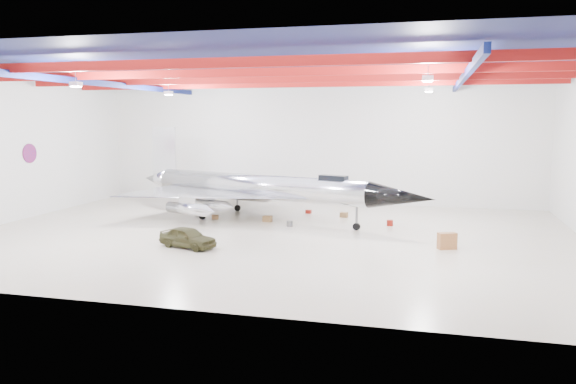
# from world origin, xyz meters

# --- Properties ---
(floor) EXTENTS (40.00, 40.00, 0.00)m
(floor) POSITION_xyz_m (0.00, 0.00, 0.00)
(floor) COLOR beige
(floor) RESTS_ON ground
(wall_back) EXTENTS (40.00, 0.00, 40.00)m
(wall_back) POSITION_xyz_m (0.00, 15.00, 5.50)
(wall_back) COLOR silver
(wall_back) RESTS_ON floor
(wall_left) EXTENTS (0.00, 30.00, 30.00)m
(wall_left) POSITION_xyz_m (-20.00, 0.00, 5.50)
(wall_left) COLOR silver
(wall_left) RESTS_ON floor
(ceiling) EXTENTS (40.00, 40.00, 0.00)m
(ceiling) POSITION_xyz_m (0.00, 0.00, 11.00)
(ceiling) COLOR #0A0F38
(ceiling) RESTS_ON wall_back
(ceiling_structure) EXTENTS (39.50, 29.50, 1.08)m
(ceiling_structure) POSITION_xyz_m (0.00, 0.00, 10.32)
(ceiling_structure) COLOR maroon
(ceiling_structure) RESTS_ON ceiling
(wall_roundel) EXTENTS (0.10, 1.50, 1.50)m
(wall_roundel) POSITION_xyz_m (-19.94, 2.00, 5.00)
(wall_roundel) COLOR #B21414
(wall_roundel) RESTS_ON wall_left
(jet_aircraft) EXTENTS (24.96, 18.17, 6.97)m
(jet_aircraft) POSITION_xyz_m (-2.46, 5.34, 2.29)
(jet_aircraft) COLOR silver
(jet_aircraft) RESTS_ON floor
(jeep) EXTENTS (3.95, 2.51, 1.25)m
(jeep) POSITION_xyz_m (-3.72, -4.76, 0.63)
(jeep) COLOR #3A381D
(jeep) RESTS_ON floor
(desk) EXTENTS (1.20, 0.92, 0.98)m
(desk) POSITION_xyz_m (11.37, -1.34, 0.49)
(desk) COLOR brown
(desk) RESTS_ON floor
(crate_ply) EXTENTS (0.55, 0.48, 0.34)m
(crate_ply) POSITION_xyz_m (-5.65, 4.54, 0.17)
(crate_ply) COLOR olive
(crate_ply) RESTS_ON floor
(toolbox_red) EXTENTS (0.48, 0.41, 0.30)m
(toolbox_red) POSITION_xyz_m (0.75, 8.86, 0.15)
(toolbox_red) COLOR maroon
(toolbox_red) RESTS_ON floor
(engine_drum) EXTENTS (0.57, 0.57, 0.40)m
(engine_drum) POSITION_xyz_m (0.60, 3.15, 0.20)
(engine_drum) COLOR #59595B
(engine_drum) RESTS_ON floor
(parts_bin) EXTENTS (0.65, 0.57, 0.39)m
(parts_bin) POSITION_xyz_m (3.83, 7.79, 0.19)
(parts_bin) COLOR olive
(parts_bin) RESTS_ON floor
(crate_small) EXTENTS (0.39, 0.34, 0.24)m
(crate_small) POSITION_xyz_m (-7.67, 5.91, 0.12)
(crate_small) COLOR #59595B
(crate_small) RESTS_ON floor
(tool_chest) EXTENTS (0.51, 0.51, 0.41)m
(tool_chest) POSITION_xyz_m (7.57, 5.17, 0.21)
(tool_chest) COLOR maroon
(tool_chest) RESTS_ON floor
(oil_barrel) EXTENTS (0.68, 0.58, 0.43)m
(oil_barrel) POSITION_xyz_m (-1.47, 4.56, 0.22)
(oil_barrel) COLOR olive
(oil_barrel) RESTS_ON floor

